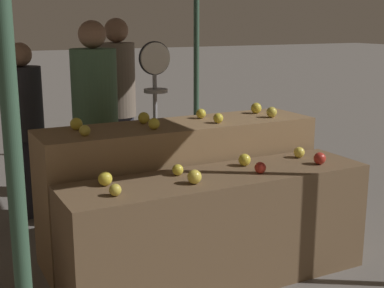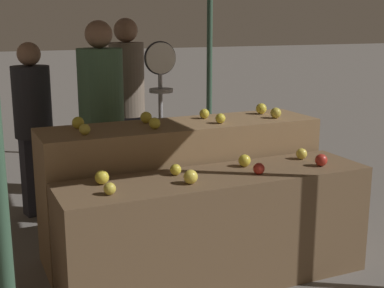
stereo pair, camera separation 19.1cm
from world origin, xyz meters
name	(u,v)px [view 1 (the left image)]	position (x,y,z in m)	size (l,w,h in m)	color
ground_plane	(219,281)	(0.00, 0.00, 0.00)	(60.00, 60.00, 0.00)	#66605B
display_counter_front	(219,229)	(0.00, 0.00, 0.38)	(2.11, 0.55, 0.76)	brown
display_counter_back	(180,188)	(0.00, 0.60, 0.50)	(2.11, 0.55, 1.00)	olive
apple_front_0	(115,190)	(-0.76, -0.11, 0.80)	(0.07, 0.07, 0.07)	gold
apple_front_1	(194,177)	(-0.24, -0.11, 0.81)	(0.09, 0.09, 0.09)	yellow
apple_front_2	(260,168)	(0.25, -0.10, 0.80)	(0.08, 0.08, 0.08)	#B72D23
apple_front_3	(320,158)	(0.75, -0.10, 0.81)	(0.09, 0.09, 0.09)	#B72D23
apple_front_4	(105,179)	(-0.75, 0.11, 0.81)	(0.09, 0.09, 0.09)	gold
apple_front_5	(178,170)	(-0.26, 0.11, 0.80)	(0.07, 0.07, 0.07)	gold
apple_front_6	(245,160)	(0.26, 0.11, 0.81)	(0.09, 0.09, 0.09)	gold
apple_front_7	(299,152)	(0.74, 0.12, 0.80)	(0.08, 0.08, 0.08)	yellow
apple_back_0	(85,131)	(-0.76, 0.48, 1.04)	(0.08, 0.08, 0.08)	gold
apple_back_1	(154,124)	(-0.26, 0.48, 1.05)	(0.08, 0.08, 0.08)	gold
apple_back_2	(218,118)	(0.26, 0.48, 1.04)	(0.08, 0.08, 0.08)	gold
apple_back_3	(272,112)	(0.75, 0.49, 1.05)	(0.08, 0.08, 0.08)	gold
apple_back_4	(76,124)	(-0.75, 0.71, 1.05)	(0.09, 0.09, 0.09)	gold
apple_back_5	(144,118)	(-0.24, 0.72, 1.05)	(0.09, 0.09, 0.09)	gold
apple_back_6	(201,114)	(0.24, 0.71, 1.04)	(0.08, 0.08, 0.08)	gold
apple_back_7	(256,108)	(0.75, 0.71, 1.05)	(0.09, 0.09, 0.09)	gold
produce_scale	(155,94)	(0.06, 1.19, 1.15)	(0.28, 0.20, 1.59)	#99999E
person_vendor_at_scale	(95,110)	(-0.39, 1.45, 1.01)	(0.41, 0.41, 1.76)	#2D2D38
person_customer_left	(24,119)	(-0.91, 1.87, 0.91)	(0.40, 0.40, 1.57)	#2D2D38
person_customer_right	(118,95)	(0.04, 2.07, 1.04)	(0.44, 0.44, 1.78)	#2D2D38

